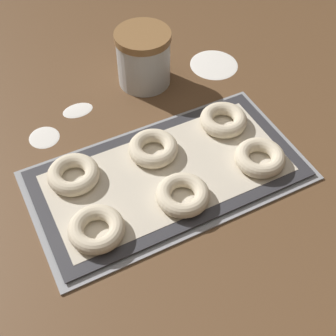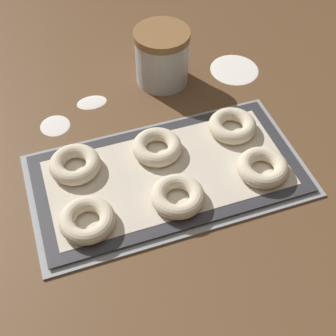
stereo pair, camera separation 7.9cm
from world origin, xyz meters
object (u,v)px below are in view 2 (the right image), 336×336
object	(u,v)px
baking_tray	(168,175)
bagel_front_left	(87,220)
bagel_back_center	(157,147)
bagel_front_right	(263,167)
bagel_back_right	(232,126)
flour_canister	(162,57)
bagel_front_center	(178,196)
bagel_back_left	(75,164)

from	to	relation	value
baking_tray	bagel_front_left	bearing A→B (deg)	-158.74
bagel_front_left	bagel_back_center	distance (m)	0.21
bagel_front_right	bagel_back_right	xyz separation A→B (m)	(-0.01, 0.12, 0.00)
bagel_back_right	flour_canister	size ratio (longest dim) A/B	0.77
baking_tray	bagel_back_right	xyz separation A→B (m)	(0.16, 0.06, 0.02)
baking_tray	bagel_front_center	size ratio (longest dim) A/B	5.37
bagel_front_center	bagel_front_left	bearing A→B (deg)	179.11
baking_tray	bagel_back_right	size ratio (longest dim) A/B	5.37
bagel_back_center	flour_canister	distance (m)	0.24
bagel_front_center	flour_canister	world-z (taller)	flour_canister
bagel_front_left	bagel_back_right	xyz separation A→B (m)	(0.33, 0.13, 0.00)
baking_tray	bagel_front_right	xyz separation A→B (m)	(0.17, -0.06, 0.02)
bagel_front_center	bagel_front_right	bearing A→B (deg)	3.84
baking_tray	bagel_back_left	xyz separation A→B (m)	(-0.16, 0.07, 0.02)
bagel_back_left	flour_canister	bearing A→B (deg)	41.10
bagel_front_left	bagel_back_right	distance (m)	0.35
bagel_front_left	flour_canister	bearing A→B (deg)	54.01
bagel_front_center	bagel_front_right	xyz separation A→B (m)	(0.17, 0.01, 0.00)
bagel_front_center	bagel_back_right	distance (m)	0.21
bagel_front_left	flour_canister	size ratio (longest dim) A/B	0.77
bagel_front_right	bagel_back_center	world-z (taller)	same
baking_tray	bagel_front_left	distance (m)	0.18
bagel_front_center	flour_canister	xyz separation A→B (m)	(0.09, 0.35, 0.04)
bagel_front_left	bagel_front_right	bearing A→B (deg)	1.55
bagel_back_center	flour_canister	bearing A→B (deg)	69.09
bagel_front_center	bagel_back_center	xyz separation A→B (m)	(0.00, 0.13, 0.00)
bagel_front_center	flour_canister	size ratio (longest dim) A/B	0.77
bagel_front_center	flour_canister	bearing A→B (deg)	75.95
baking_tray	flour_canister	distance (m)	0.30
bagel_back_left	bagel_front_right	bearing A→B (deg)	-20.25
bagel_back_left	bagel_back_center	distance (m)	0.16
bagel_front_center	bagel_back_left	size ratio (longest dim) A/B	1.00
bagel_front_center	bagel_back_right	world-z (taller)	same
flour_canister	bagel_back_center	bearing A→B (deg)	-110.91
bagel_front_left	bagel_back_center	xyz separation A→B (m)	(0.17, 0.12, 0.00)
bagel_back_left	flour_canister	xyz separation A→B (m)	(0.24, 0.21, 0.04)
bagel_front_left	bagel_back_center	size ratio (longest dim) A/B	1.00
bagel_back_left	bagel_back_right	bearing A→B (deg)	-0.29
bagel_back_left	bagel_back_right	xyz separation A→B (m)	(0.32, -0.00, 0.00)
baking_tray	bagel_front_center	world-z (taller)	bagel_front_center
baking_tray	flour_canister	world-z (taller)	flour_canister
bagel_front_center	bagel_back_left	world-z (taller)	same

